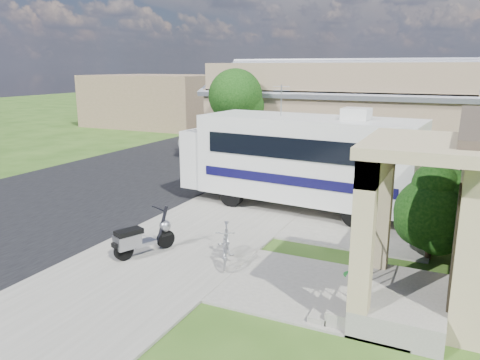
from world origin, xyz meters
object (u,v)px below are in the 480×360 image
at_px(shrub, 435,211).
at_px(bicycle, 226,246).
at_px(pickup_truck, 229,136).
at_px(garden_hose, 351,279).
at_px(motorhome, 300,157).
at_px(van, 266,122).
at_px(scooter, 141,238).

relative_size(shrub, bicycle, 1.56).
bearing_deg(pickup_truck, bicycle, 119.24).
bearing_deg(garden_hose, pickup_truck, 125.93).
relative_size(motorhome, van, 1.20).
height_order(bicycle, van, van).
xyz_separation_m(motorhome, shrub, (4.35, -2.73, -0.48)).
xyz_separation_m(bicycle, pickup_truck, (-6.82, 13.80, 0.41)).
height_order(van, garden_hose, van).
relative_size(scooter, bicycle, 1.05).
bearing_deg(motorhome, pickup_truck, 133.32).
relative_size(shrub, van, 0.37).
height_order(shrub, pickup_truck, shrub).
bearing_deg(garden_hose, van, 117.03).
distance_m(shrub, bicycle, 5.13).
xyz_separation_m(shrub, scooter, (-6.53, -2.99, -0.74)).
distance_m(motorhome, scooter, 6.24).
xyz_separation_m(pickup_truck, garden_hose, (9.76, -13.47, -0.80)).
bearing_deg(motorhome, bicycle, -86.30).
bearing_deg(pickup_truck, shrub, 137.74).
relative_size(shrub, garden_hose, 6.86).
bearing_deg(van, bicycle, -66.05).
bearing_deg(bicycle, motorhome, 65.34).
xyz_separation_m(shrub, garden_hose, (-1.49, -2.14, -1.16)).
height_order(bicycle, garden_hose, bicycle).
xyz_separation_m(motorhome, van, (-7.29, 15.02, -0.76)).
height_order(scooter, garden_hose, scooter).
bearing_deg(pickup_truck, motorhome, 131.70).
distance_m(van, garden_hose, 22.35).
relative_size(scooter, van, 0.25).
bearing_deg(motorhome, van, 120.46).
distance_m(bicycle, garden_hose, 2.98).
height_order(pickup_truck, van, van).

